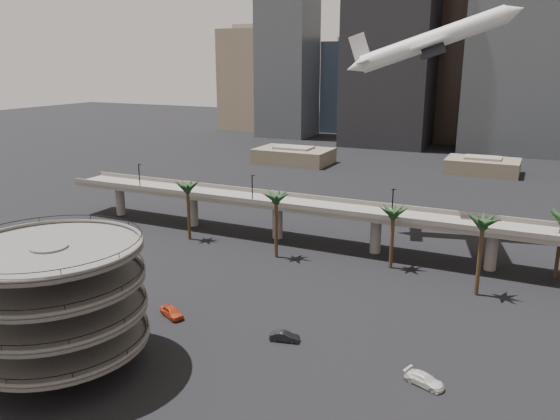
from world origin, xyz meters
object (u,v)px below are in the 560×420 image
at_px(car_b, 285,336).
at_px(parking_ramp, 55,296).
at_px(overpass, 325,212).
at_px(car_c, 424,380).
at_px(airborne_jet, 431,41).
at_px(car_a, 172,312).

bearing_deg(car_b, parking_ramp, 115.65).
bearing_deg(overpass, car_c, -55.82).
height_order(airborne_jet, car_c, airborne_jet).
height_order(car_b, car_c, car_c).
bearing_deg(car_c, overpass, 53.29).
relative_size(parking_ramp, car_a, 4.66).
xyz_separation_m(parking_ramp, overpass, (13.00, 59.00, -2.50)).
bearing_deg(car_a, car_c, -67.71).
distance_m(overpass, car_b, 42.52).
xyz_separation_m(overpass, car_b, (9.74, -40.85, -6.66)).
bearing_deg(car_c, car_a, 106.40).
bearing_deg(airborne_jet, car_c, -90.82).
xyz_separation_m(car_a, car_c, (38.32, -1.81, -0.09)).
bearing_deg(car_b, car_a, 79.06).
height_order(overpass, car_b, overpass).
bearing_deg(car_b, airborne_jet, -19.22).
relative_size(overpass, airborne_jet, 3.65).
relative_size(parking_ramp, car_b, 5.37).
bearing_deg(car_c, airborne_jet, 31.56).
bearing_deg(airborne_jet, car_a, -126.41).
height_order(parking_ramp, overpass, parking_ramp).
height_order(overpass, car_a, overpass).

